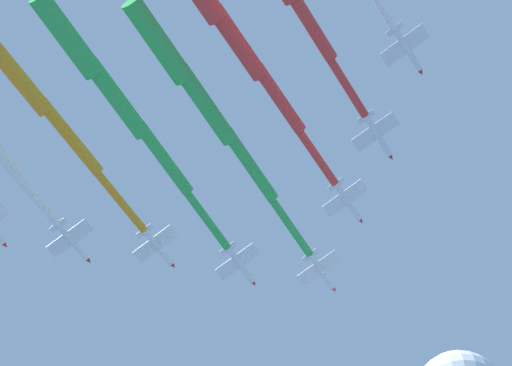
% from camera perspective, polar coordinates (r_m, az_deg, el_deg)
% --- Properties ---
extents(jet_lead, '(58.85, 35.97, 4.34)m').
position_cam_1_polar(jet_lead, '(173.74, -2.89, 4.37)').
color(jet_lead, silver).
extents(jet_port_inner, '(57.66, 35.36, 4.43)m').
position_cam_1_polar(jet_port_inner, '(172.65, -7.74, 4.64)').
color(jet_port_inner, silver).
extents(jet_starboard_inner, '(52.89, 33.97, 4.33)m').
position_cam_1_polar(jet_starboard_inner, '(169.80, -1.07, 7.72)').
color(jet_starboard_inner, silver).
extents(jet_port_mid, '(59.44, 38.07, 4.42)m').
position_cam_1_polar(jet_port_mid, '(175.74, -13.19, 5.92)').
color(jet_port_mid, silver).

